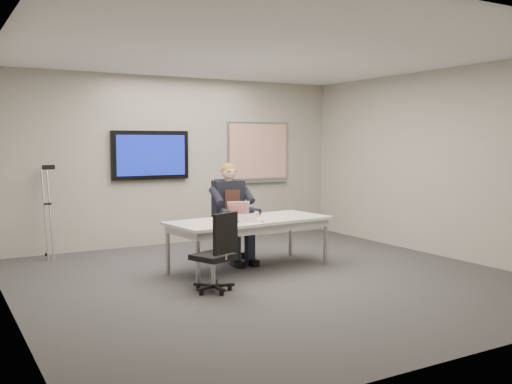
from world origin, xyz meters
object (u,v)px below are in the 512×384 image
seated_person (234,223)px  laptop (241,213)px  office_chair_near (216,267)px  office_chair_far (227,235)px  conference_table (250,225)px

seated_person → laptop: seated_person is taller
office_chair_near → seated_person: bearing=-146.1°
office_chair_far → laptop: office_chair_far is taller
office_chair_far → seated_person: bearing=-70.4°
office_chair_near → laptop: office_chair_near is taller
office_chair_near → office_chair_far: bearing=-142.0°
conference_table → laptop: (-0.02, 0.21, 0.13)m
office_chair_near → seated_person: 1.67m
office_chair_far → laptop: size_ratio=2.96×
conference_table → office_chair_near: office_chair_near is taller
office_chair_far → office_chair_near: (-0.97, -1.61, -0.06)m
conference_table → office_chair_near: 1.30m
office_chair_near → laptop: 1.47m
office_chair_near → seated_person: seated_person is taller
conference_table → office_chair_far: 0.80m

